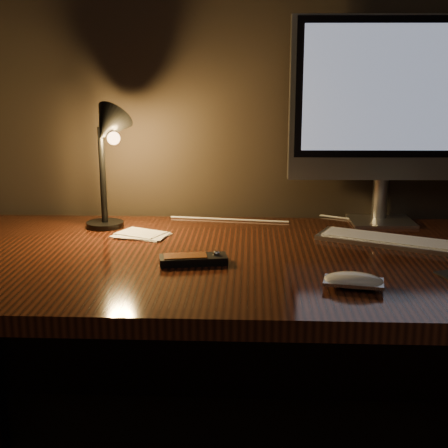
{
  "coord_description": "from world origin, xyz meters",
  "views": [
    {
      "loc": [
        0.03,
        0.5,
        1.16
      ],
      "look_at": [
        -0.02,
        1.73,
        0.85
      ],
      "focal_mm": 50.0,
      "sensor_mm": 36.0,
      "label": 1
    }
  ],
  "objects_px": {
    "monitor": "(388,103)",
    "desk_lamp": "(107,144)",
    "desk": "(237,298)",
    "mouse": "(353,283)",
    "media_remote": "(193,259)",
    "keyboard": "(397,241)"
  },
  "relations": [
    {
      "from": "mouse",
      "to": "keyboard",
      "type": "bearing_deg",
      "value": 74.87
    },
    {
      "from": "monitor",
      "to": "desk_lamp",
      "type": "xyz_separation_m",
      "value": [
        -0.73,
        -0.11,
        -0.1
      ]
    },
    {
      "from": "monitor",
      "to": "mouse",
      "type": "xyz_separation_m",
      "value": [
        -0.16,
        -0.54,
        -0.31
      ]
    },
    {
      "from": "desk",
      "to": "desk_lamp",
      "type": "distance_m",
      "value": 0.51
    },
    {
      "from": "desk_lamp",
      "to": "keyboard",
      "type": "bearing_deg",
      "value": -3.41
    },
    {
      "from": "monitor",
      "to": "media_remote",
      "type": "relative_size",
      "value": 3.59
    },
    {
      "from": "keyboard",
      "to": "media_remote",
      "type": "relative_size",
      "value": 2.51
    },
    {
      "from": "monitor",
      "to": "media_remote",
      "type": "xyz_separation_m",
      "value": [
        -0.48,
        -0.4,
        -0.31
      ]
    },
    {
      "from": "keyboard",
      "to": "media_remote",
      "type": "bearing_deg",
      "value": -134.94
    },
    {
      "from": "desk_lamp",
      "to": "media_remote",
      "type": "bearing_deg",
      "value": -44.25
    },
    {
      "from": "media_remote",
      "to": "desk_lamp",
      "type": "distance_m",
      "value": 0.43
    },
    {
      "from": "desk",
      "to": "monitor",
      "type": "bearing_deg",
      "value": 33.45
    },
    {
      "from": "desk",
      "to": "media_remote",
      "type": "xyz_separation_m",
      "value": [
        -0.09,
        -0.14,
        0.14
      ]
    },
    {
      "from": "desk",
      "to": "keyboard",
      "type": "bearing_deg",
      "value": 5.64
    },
    {
      "from": "desk",
      "to": "media_remote",
      "type": "bearing_deg",
      "value": -123.61
    },
    {
      "from": "desk",
      "to": "mouse",
      "type": "height_order",
      "value": "mouse"
    },
    {
      "from": "desk",
      "to": "keyboard",
      "type": "height_order",
      "value": "keyboard"
    },
    {
      "from": "keyboard",
      "to": "desk_lamp",
      "type": "relative_size",
      "value": 1.15
    },
    {
      "from": "desk",
      "to": "media_remote",
      "type": "distance_m",
      "value": 0.22
    },
    {
      "from": "monitor",
      "to": "media_remote",
      "type": "distance_m",
      "value": 0.7
    },
    {
      "from": "monitor",
      "to": "keyboard",
      "type": "relative_size",
      "value": 1.43
    },
    {
      "from": "mouse",
      "to": "desk_lamp",
      "type": "distance_m",
      "value": 0.74
    }
  ]
}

